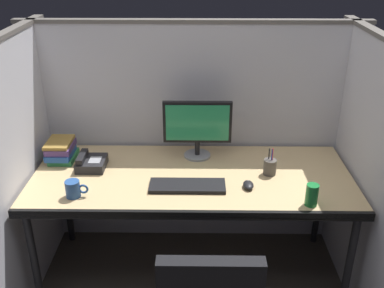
{
  "coord_description": "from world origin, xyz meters",
  "views": [
    {
      "loc": [
        0.03,
        -2.01,
        2.04
      ],
      "look_at": [
        0.0,
        0.35,
        0.92
      ],
      "focal_mm": 41.38,
      "sensor_mm": 36.0,
      "label": 1
    }
  ],
  "objects_px": {
    "computer_mouse": "(248,185)",
    "book_stack": "(61,151)",
    "soda_can": "(312,195)",
    "pen_cup": "(270,167)",
    "monitor_center": "(197,126)",
    "keyboard_main": "(187,186)",
    "desk_phone": "(91,163)",
    "desk": "(192,183)",
    "coffee_mug": "(73,189)"
  },
  "relations": [
    {
      "from": "desk",
      "to": "computer_mouse",
      "type": "bearing_deg",
      "value": -22.29
    },
    {
      "from": "desk",
      "to": "soda_can",
      "type": "distance_m",
      "value": 0.71
    },
    {
      "from": "desk",
      "to": "book_stack",
      "type": "relative_size",
      "value": 8.36
    },
    {
      "from": "coffee_mug",
      "to": "desk",
      "type": "bearing_deg",
      "value": 20.29
    },
    {
      "from": "desk_phone",
      "to": "pen_cup",
      "type": "height_order",
      "value": "pen_cup"
    },
    {
      "from": "desk",
      "to": "desk_phone",
      "type": "xyz_separation_m",
      "value": [
        -0.62,
        0.1,
        0.08
      ]
    },
    {
      "from": "desk",
      "to": "book_stack",
      "type": "distance_m",
      "value": 0.86
    },
    {
      "from": "desk_phone",
      "to": "pen_cup",
      "type": "relative_size",
      "value": 1.13
    },
    {
      "from": "book_stack",
      "to": "desk_phone",
      "type": "bearing_deg",
      "value": -26.58
    },
    {
      "from": "book_stack",
      "to": "coffee_mug",
      "type": "distance_m",
      "value": 0.48
    },
    {
      "from": "book_stack",
      "to": "keyboard_main",
      "type": "bearing_deg",
      "value": -22.61
    },
    {
      "from": "soda_can",
      "to": "desk_phone",
      "type": "bearing_deg",
      "value": 162.3
    },
    {
      "from": "soda_can",
      "to": "book_stack",
      "type": "bearing_deg",
      "value": 160.97
    },
    {
      "from": "desk_phone",
      "to": "book_stack",
      "type": "bearing_deg",
      "value": 153.42
    },
    {
      "from": "desk",
      "to": "monitor_center",
      "type": "distance_m",
      "value": 0.37
    },
    {
      "from": "soda_can",
      "to": "pen_cup",
      "type": "height_order",
      "value": "pen_cup"
    },
    {
      "from": "keyboard_main",
      "to": "desk_phone",
      "type": "xyz_separation_m",
      "value": [
        -0.6,
        0.23,
        0.02
      ]
    },
    {
      "from": "monitor_center",
      "to": "desk_phone",
      "type": "relative_size",
      "value": 2.26
    },
    {
      "from": "computer_mouse",
      "to": "book_stack",
      "type": "bearing_deg",
      "value": 163.9
    },
    {
      "from": "soda_can",
      "to": "desk_phone",
      "type": "distance_m",
      "value": 1.32
    },
    {
      "from": "desk",
      "to": "computer_mouse",
      "type": "relative_size",
      "value": 19.79
    },
    {
      "from": "keyboard_main",
      "to": "computer_mouse",
      "type": "distance_m",
      "value": 0.34
    },
    {
      "from": "soda_can",
      "to": "pen_cup",
      "type": "relative_size",
      "value": 0.72
    },
    {
      "from": "desk",
      "to": "book_stack",
      "type": "bearing_deg",
      "value": 166.41
    },
    {
      "from": "book_stack",
      "to": "desk_phone",
      "type": "relative_size",
      "value": 1.2
    },
    {
      "from": "monitor_center",
      "to": "keyboard_main",
      "type": "bearing_deg",
      "value": -97.92
    },
    {
      "from": "monitor_center",
      "to": "coffee_mug",
      "type": "bearing_deg",
      "value": -143.64
    },
    {
      "from": "desk_phone",
      "to": "coffee_mug",
      "type": "bearing_deg",
      "value": -93.35
    },
    {
      "from": "coffee_mug",
      "to": "pen_cup",
      "type": "height_order",
      "value": "pen_cup"
    },
    {
      "from": "pen_cup",
      "to": "soda_can",
      "type": "bearing_deg",
      "value": -62.89
    },
    {
      "from": "monitor_center",
      "to": "computer_mouse",
      "type": "height_order",
      "value": "monitor_center"
    },
    {
      "from": "book_stack",
      "to": "pen_cup",
      "type": "height_order",
      "value": "pen_cup"
    },
    {
      "from": "desk",
      "to": "pen_cup",
      "type": "height_order",
      "value": "pen_cup"
    },
    {
      "from": "keyboard_main",
      "to": "book_stack",
      "type": "relative_size",
      "value": 1.89
    },
    {
      "from": "coffee_mug",
      "to": "book_stack",
      "type": "bearing_deg",
      "value": 113.21
    },
    {
      "from": "keyboard_main",
      "to": "coffee_mug",
      "type": "relative_size",
      "value": 3.41
    },
    {
      "from": "desk",
      "to": "coffee_mug",
      "type": "bearing_deg",
      "value": -159.71
    },
    {
      "from": "soda_can",
      "to": "pen_cup",
      "type": "distance_m",
      "value": 0.37
    },
    {
      "from": "book_stack",
      "to": "soda_can",
      "type": "bearing_deg",
      "value": -19.03
    },
    {
      "from": "book_stack",
      "to": "computer_mouse",
      "type": "bearing_deg",
      "value": -16.1
    },
    {
      "from": "keyboard_main",
      "to": "coffee_mug",
      "type": "xyz_separation_m",
      "value": [
        -0.62,
        -0.1,
        0.04
      ]
    },
    {
      "from": "soda_can",
      "to": "book_stack",
      "type": "distance_m",
      "value": 1.55
    },
    {
      "from": "monitor_center",
      "to": "soda_can",
      "type": "relative_size",
      "value": 3.52
    },
    {
      "from": "monitor_center",
      "to": "desk_phone",
      "type": "distance_m",
      "value": 0.7
    },
    {
      "from": "book_stack",
      "to": "coffee_mug",
      "type": "xyz_separation_m",
      "value": [
        0.19,
        -0.44,
        -0.02
      ]
    },
    {
      "from": "coffee_mug",
      "to": "desk_phone",
      "type": "bearing_deg",
      "value": 86.65
    },
    {
      "from": "desk_phone",
      "to": "pen_cup",
      "type": "xyz_separation_m",
      "value": [
        1.09,
        -0.07,
        0.02
      ]
    },
    {
      "from": "desk",
      "to": "monitor_center",
      "type": "height_order",
      "value": "monitor_center"
    },
    {
      "from": "monitor_center",
      "to": "book_stack",
      "type": "height_order",
      "value": "monitor_center"
    },
    {
      "from": "computer_mouse",
      "to": "book_stack",
      "type": "height_order",
      "value": "book_stack"
    }
  ]
}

